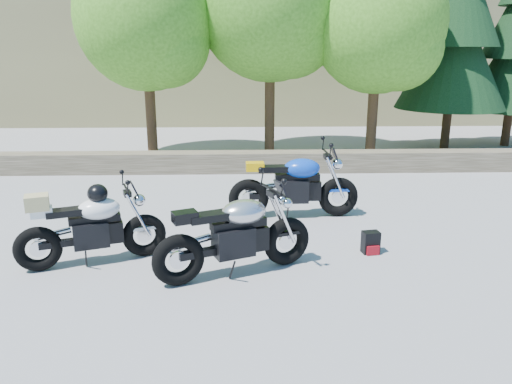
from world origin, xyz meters
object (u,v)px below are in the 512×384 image
silver_bike (236,236)px  white_bike (91,226)px  blue_bike (295,186)px  backpack (371,243)px

silver_bike → white_bike: (-2.04, 0.43, 0.01)m
silver_bike → blue_bike: (1.05, 2.39, 0.02)m
blue_bike → backpack: blue_bike is taller
silver_bike → backpack: 2.15m
white_bike → silver_bike: bearing=-31.5°
white_bike → backpack: (4.05, 0.24, -0.41)m
white_bike → blue_bike: (3.09, 1.96, 0.01)m
white_bike → blue_bike: 3.66m
silver_bike → blue_bike: size_ratio=0.91×
silver_bike → backpack: (2.01, 0.66, -0.39)m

